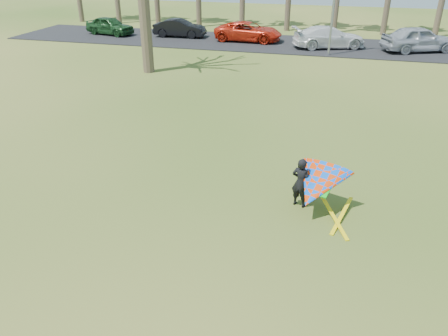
% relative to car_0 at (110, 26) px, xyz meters
% --- Properties ---
extents(ground, '(100.00, 100.00, 0.00)m').
position_rel_car_0_xyz_m(ground, '(15.79, -25.06, -0.77)').
color(ground, '#204E11').
rests_on(ground, ground).
extents(parking_strip, '(46.00, 7.00, 0.06)m').
position_rel_car_0_xyz_m(parking_strip, '(15.79, -0.06, -0.74)').
color(parking_strip, black).
rests_on(parking_strip, ground).
extents(car_0, '(4.42, 2.58, 1.41)m').
position_rel_car_0_xyz_m(car_0, '(0.00, 0.00, 0.00)').
color(car_0, '#1A431E').
rests_on(car_0, parking_strip).
extents(car_1, '(4.18, 1.59, 1.36)m').
position_rel_car_0_xyz_m(car_1, '(5.91, 0.48, -0.03)').
color(car_1, black).
rests_on(car_1, parking_strip).
extents(car_2, '(5.16, 2.49, 1.42)m').
position_rel_car_0_xyz_m(car_2, '(11.58, 0.21, 0.00)').
color(car_2, red).
rests_on(car_2, parking_strip).
extents(car_3, '(5.51, 3.70, 1.48)m').
position_rel_car_0_xyz_m(car_3, '(17.65, -0.73, 0.03)').
color(car_3, silver).
rests_on(car_3, parking_strip).
extents(car_4, '(5.38, 3.83, 1.70)m').
position_rel_car_0_xyz_m(car_4, '(23.67, -0.44, 0.14)').
color(car_4, '#A0A4AD').
rests_on(car_4, parking_strip).
extents(kite_flyer, '(2.13, 2.39, 2.02)m').
position_rel_car_0_xyz_m(kite_flyer, '(18.33, -22.93, 0.07)').
color(kite_flyer, black).
rests_on(kite_flyer, ground).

